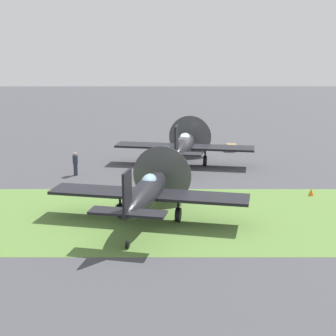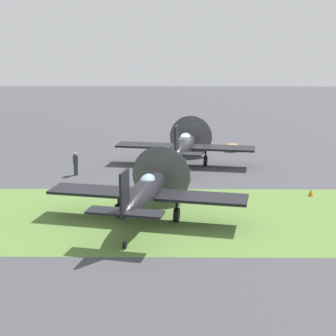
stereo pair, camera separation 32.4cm
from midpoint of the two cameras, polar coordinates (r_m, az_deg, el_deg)
ground_plane at (r=40.19m, az=2.54°, el=0.47°), size 160.00×160.00×0.00m
grass_verge at (r=27.87m, az=3.44°, el=-5.60°), size 120.00×11.00×0.01m
airplane_lead at (r=39.22m, az=2.11°, el=2.61°), size 11.15×8.88×3.94m
airplane_wingman at (r=26.63m, az=-2.26°, el=-2.83°), size 10.99×8.78×3.89m
ground_crew_chief at (r=37.08m, az=-10.29°, el=0.57°), size 0.38×0.62×1.73m
supply_crate at (r=45.39m, az=7.58°, el=2.32°), size 0.95×0.95×0.64m
runway_marker_cone at (r=32.89m, az=16.31°, el=-2.71°), size 0.36×0.36×0.44m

